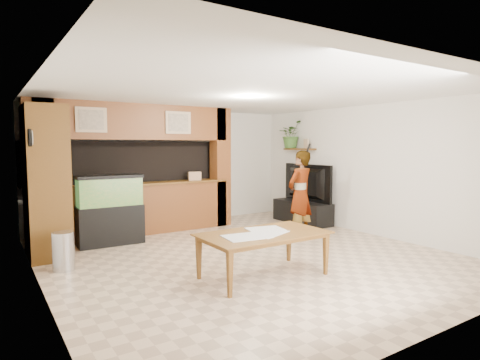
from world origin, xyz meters
TOP-DOWN VIEW (x-y plane):
  - floor at (0.00, 0.00)m, footprint 6.50×6.50m
  - ceiling at (0.00, 0.00)m, footprint 6.50×6.50m
  - wall_back at (0.00, 3.25)m, footprint 6.00×0.00m
  - wall_left at (-3.00, 0.00)m, footprint 0.00×6.50m
  - wall_right at (3.00, 0.00)m, footprint 0.00×6.50m
  - partition at (-0.95, 2.64)m, footprint 4.20×0.99m
  - wall_clock at (-2.97, 1.00)m, footprint 0.05×0.25m
  - wall_shelf at (2.85, 1.95)m, footprint 0.25×0.90m
  - pantry_cabinet at (-2.70, 1.71)m, footprint 0.60×0.99m
  - trash_can at (-2.63, 0.80)m, footprint 0.30×0.30m
  - aquarium at (-1.64, 1.95)m, footprint 1.14×0.43m
  - tv_stand at (2.65, 1.60)m, footprint 0.55×1.49m
  - television at (2.65, 1.60)m, footprint 0.20×1.49m
  - photo_frame at (2.85, 1.72)m, footprint 0.05×0.17m
  - potted_plant at (2.82, 2.24)m, footprint 0.75×0.71m
  - person at (1.62, 0.53)m, footprint 0.69×0.53m
  - microphone at (1.67, 0.37)m, footprint 0.04×0.11m
  - dining_table at (-0.39, -1.03)m, footprint 1.74×0.97m
  - newspaper_a at (-0.37, -1.04)m, footprint 0.67×0.58m
  - newspaper_b at (-0.72, -1.08)m, footprint 0.62×0.49m
  - newspaper_c at (-0.24, -0.83)m, footprint 0.56×0.46m
  - counter_box at (0.31, 2.45)m, footprint 0.31×0.26m

SIDE VIEW (x-z plane):
  - floor at x=0.00m, z-range 0.00..0.00m
  - tv_stand at x=2.65m, z-range 0.00..0.50m
  - trash_can at x=-2.63m, z-range 0.00..0.56m
  - dining_table at x=-0.39m, z-range 0.00..0.61m
  - newspaper_c at x=-0.24m, z-range 0.61..0.62m
  - newspaper_a at x=-0.37m, z-range 0.61..0.62m
  - newspaper_b at x=-0.72m, z-range 0.61..0.62m
  - aquarium at x=-1.64m, z-range -0.01..1.25m
  - person at x=1.62m, z-range 0.00..1.69m
  - television at x=2.65m, z-range 0.50..1.35m
  - counter_box at x=0.31m, z-range 1.04..1.22m
  - pantry_cabinet at x=-2.70m, z-range 0.00..2.42m
  - wall_back at x=0.00m, z-range -1.70..4.30m
  - wall_left at x=-3.00m, z-range -1.95..4.55m
  - wall_right at x=3.00m, z-range -1.95..4.55m
  - partition at x=-0.95m, z-range 0.01..2.61m
  - wall_shelf at x=2.85m, z-range 1.68..1.72m
  - microphone at x=1.67m, z-range 1.66..1.83m
  - photo_frame at x=2.85m, z-range 1.72..1.94m
  - wall_clock at x=-2.97m, z-range 1.77..2.02m
  - potted_plant at x=2.82m, z-range 1.72..2.38m
  - ceiling at x=0.00m, z-range 2.60..2.60m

